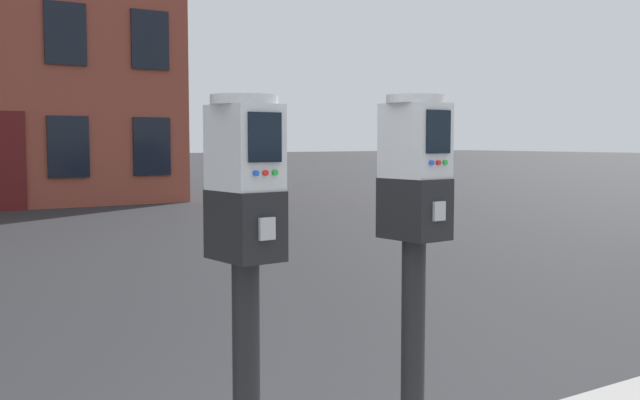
% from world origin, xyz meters
% --- Properties ---
extents(parking_meter_near_kerb, '(0.23, 0.26, 1.49)m').
position_xyz_m(parking_meter_near_kerb, '(-0.42, -0.15, 1.17)').
color(parking_meter_near_kerb, black).
rests_on(parking_meter_near_kerb, sidewalk_slab).
extents(parking_meter_twin_adjacent, '(0.23, 0.26, 1.51)m').
position_xyz_m(parking_meter_twin_adjacent, '(0.30, -0.15, 1.18)').
color(parking_meter_twin_adjacent, black).
rests_on(parking_meter_twin_adjacent, sidewalk_slab).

